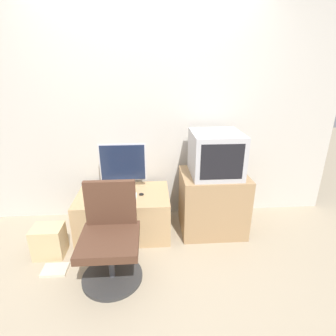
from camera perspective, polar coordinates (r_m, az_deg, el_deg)
ground_plane at (r=2.37m, az=-3.91°, el=-25.55°), size 12.00×12.00×0.00m
wall_back at (r=2.99m, az=-4.62°, el=12.83°), size 4.40×0.05×2.60m
desk at (r=2.95m, az=-9.50°, el=-9.66°), size 0.97×0.63×0.47m
side_stand at (r=2.96m, az=9.63°, el=-7.28°), size 0.69×0.57×0.67m
main_monitor at (r=2.89m, az=-9.77°, el=0.53°), size 0.50×0.19×0.50m
keyboard at (r=2.78m, az=-10.43°, el=-6.07°), size 0.35×0.12×0.01m
mouse at (r=2.78m, az=-5.82°, el=-5.69°), size 0.05×0.03×0.03m
crt_tv at (r=2.74m, az=10.32°, el=3.08°), size 0.50×0.53×0.45m
office_chair at (r=2.35m, az=-12.42°, el=-15.06°), size 0.52×0.52×0.83m
cardboard_box_lower at (r=2.86m, az=-24.46°, el=-14.29°), size 0.28×0.22×0.31m
book at (r=2.74m, az=-23.38°, el=-19.68°), size 0.22×0.16×0.02m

